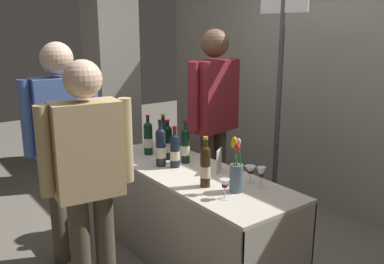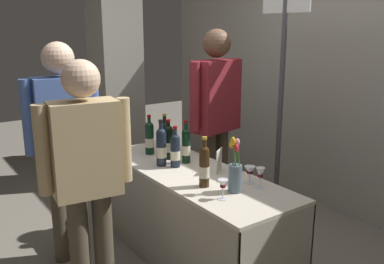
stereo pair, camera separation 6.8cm
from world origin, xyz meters
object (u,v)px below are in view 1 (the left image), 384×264
at_px(wine_glass_near_taster, 225,185).
at_px(concrete_pillar, 110,34).
at_px(display_bottle_0, 205,166).
at_px(booth_signpost, 280,84).
at_px(tasting_table, 192,200).
at_px(flower_vase, 236,173).
at_px(wine_glass_near_vendor, 261,173).
at_px(featured_wine_bottle, 163,136).
at_px(wine_glass_mid, 250,170).
at_px(taster_foreground_right, 88,171).
at_px(vendor_presenter, 214,109).

bearing_deg(wine_glass_near_taster, concrete_pillar, 168.71).
bearing_deg(display_bottle_0, concrete_pillar, 168.34).
bearing_deg(booth_signpost, display_bottle_0, -73.32).
distance_m(tasting_table, flower_vase, 0.60).
relative_size(tasting_table, wine_glass_near_vendor, 12.90).
distance_m(tasting_table, wine_glass_near_taster, 0.63).
relative_size(tasting_table, booth_signpost, 0.83).
relative_size(concrete_pillar, featured_wine_bottle, 10.36).
xyz_separation_m(concrete_pillar, display_bottle_0, (2.30, -0.48, -0.81)).
height_order(wine_glass_near_vendor, booth_signpost, booth_signpost).
xyz_separation_m(concrete_pillar, wine_glass_mid, (2.43, -0.18, -0.87)).
xyz_separation_m(display_bottle_0, wine_glass_near_taster, (0.23, -0.03, -0.05)).
relative_size(tasting_table, featured_wine_bottle, 5.38).
xyz_separation_m(wine_glass_near_vendor, flower_vase, (-0.04, -0.19, 0.04)).
bearing_deg(taster_foreground_right, flower_vase, -15.78).
relative_size(display_bottle_0, flower_vase, 0.92).
bearing_deg(display_bottle_0, flower_vase, 28.45).
bearing_deg(wine_glass_near_taster, featured_wine_bottle, 167.14).
height_order(taster_foreground_right, booth_signpost, booth_signpost).
bearing_deg(flower_vase, wine_glass_near_taster, -71.68).
distance_m(wine_glass_mid, flower_vase, 0.21).
bearing_deg(vendor_presenter, tasting_table, 26.88).
distance_m(wine_glass_near_vendor, flower_vase, 0.20).
bearing_deg(wine_glass_near_vendor, wine_glass_near_taster, -89.03).
bearing_deg(wine_glass_near_vendor, display_bottle_0, -127.72).
bearing_deg(featured_wine_bottle, taster_foreground_right, -55.09).
bearing_deg(wine_glass_near_vendor, featured_wine_bottle, -175.74).
distance_m(display_bottle_0, flower_vase, 0.21).
height_order(vendor_presenter, taster_foreground_right, vendor_presenter).
relative_size(featured_wine_bottle, wine_glass_near_vendor, 2.40).
bearing_deg(wine_glass_mid, vendor_presenter, 156.00).
xyz_separation_m(tasting_table, featured_wine_bottle, (-0.55, 0.11, 0.37)).
xyz_separation_m(flower_vase, vendor_presenter, (-0.91, 0.57, 0.20)).
relative_size(concrete_pillar, wine_glass_mid, 28.81).
relative_size(wine_glass_near_vendor, vendor_presenter, 0.08).
bearing_deg(concrete_pillar, featured_wine_bottle, -10.14).
height_order(wine_glass_near_vendor, wine_glass_near_taster, wine_glass_near_vendor).
bearing_deg(wine_glass_near_taster, wine_glass_mid, 108.19).
bearing_deg(booth_signpost, vendor_presenter, -138.26).
xyz_separation_m(tasting_table, flower_vase, (0.48, -0.00, 0.36)).
bearing_deg(concrete_pillar, tasting_table, -10.40).
bearing_deg(taster_foreground_right, tasting_table, 15.23).
bearing_deg(featured_wine_bottle, vendor_presenter, 75.78).
relative_size(concrete_pillar, taster_foreground_right, 2.12).
height_order(tasting_table, wine_glass_mid, wine_glass_mid).
xyz_separation_m(featured_wine_bottle, display_bottle_0, (0.84, -0.21, 0.01)).
bearing_deg(flower_vase, tasting_table, 179.57).
bearing_deg(tasting_table, concrete_pillar, 169.60).
distance_m(featured_wine_bottle, wine_glass_mid, 0.97).
xyz_separation_m(tasting_table, booth_signpost, (-0.02, 0.93, 0.80)).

